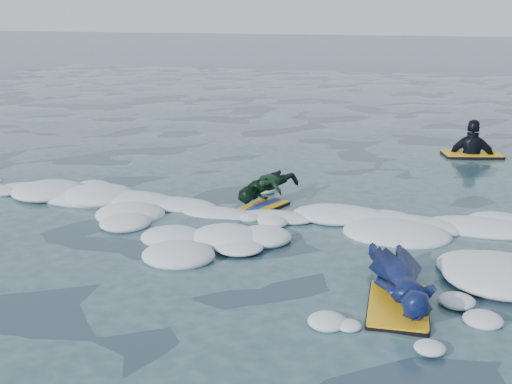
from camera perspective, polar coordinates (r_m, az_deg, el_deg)
ground at (r=7.06m, az=-5.91°, el=-5.43°), size 120.00×120.00×0.00m
foam_band at (r=7.96m, az=-3.02°, el=-2.85°), size 12.00×3.10×0.30m
prone_woman_unit at (r=6.00m, az=12.78°, el=-7.78°), size 0.92×1.53×0.37m
prone_child_unit at (r=8.66m, az=1.05°, el=0.19°), size 0.86×1.19×0.41m
waiting_rider_unit at (r=12.17m, az=18.60°, el=2.60°), size 1.13×0.81×1.53m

